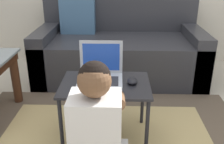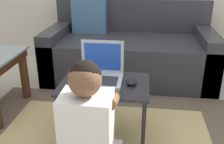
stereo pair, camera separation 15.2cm
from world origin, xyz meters
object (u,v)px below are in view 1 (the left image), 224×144
Objects in this scene: couch at (119,50)px; computer_mouse at (132,81)px; laptop_desk at (105,91)px; person_seated at (96,137)px; laptop at (100,75)px.

couch reaches higher than computer_mouse.
laptop_desk is 0.41m from person_seated.
couch is 1.11m from laptop.
laptop is at bearing 90.86° from person_seated.
couch is at bearing 94.63° from computer_mouse.
computer_mouse is 0.13× the size of person_seated.
computer_mouse is (0.09, -1.13, 0.15)m from couch.
laptop_desk is 0.80× the size of person_seated.
laptop_desk is at bearing 86.40° from person_seated.
couch reaches higher than person_seated.
computer_mouse is at bearing -9.39° from laptop.
person_seated is (-0.10, -1.54, 0.02)m from couch.
person_seated is at bearing -115.34° from computer_mouse.
person_seated is (0.01, -0.45, -0.15)m from laptop.
couch is at bearing 86.10° from person_seated.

